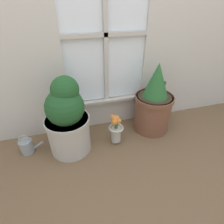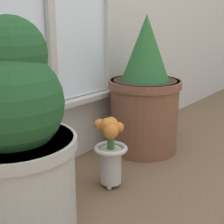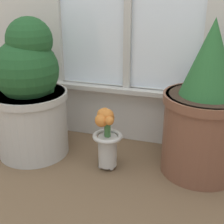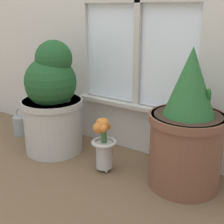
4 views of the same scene
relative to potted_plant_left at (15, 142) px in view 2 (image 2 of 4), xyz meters
name	(u,v)px [view 2 (image 2 of 4)]	position (x,y,z in m)	size (l,w,h in m)	color
ground_plane	(176,212)	(0.41, -0.34, -0.32)	(10.00, 10.00, 0.00)	brown
potted_plant_left	(15,142)	(0.00, 0.00, 0.00)	(0.37, 0.37, 0.68)	#B7B2A8
potted_plant_right	(145,96)	(0.82, 0.07, -0.02)	(0.37, 0.37, 0.69)	brown
flower_vase	(110,150)	(0.40, -0.04, -0.15)	(0.14, 0.14, 0.30)	#BCB7AD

